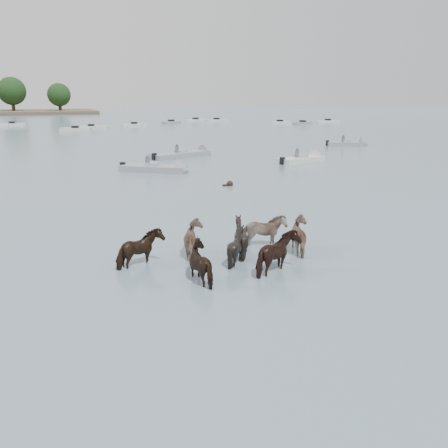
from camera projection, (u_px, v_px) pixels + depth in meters
name	position (u px, v px, depth m)	size (l,w,h in m)	color
ground	(268.00, 267.00, 16.67)	(400.00, 400.00, 0.00)	slate
pony_herd	(237.00, 246.00, 17.23)	(7.95, 4.52, 1.62)	black
swimming_pony	(229.00, 184.00, 31.38)	(0.72, 0.44, 0.44)	black
motorboat_b	(162.00, 169.00, 36.92)	(5.49, 4.50, 1.92)	gray
motorboat_c	(188.00, 154.00, 46.11)	(6.82, 4.02, 1.92)	gray
motorboat_d	(306.00, 159.00, 42.52)	(5.33, 3.06, 1.92)	silver
motorboat_e	(352.00, 144.00, 55.60)	(5.05, 3.25, 1.92)	gray
distant_flotilla	(80.00, 126.00, 87.46)	(104.19, 25.25, 0.93)	silver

